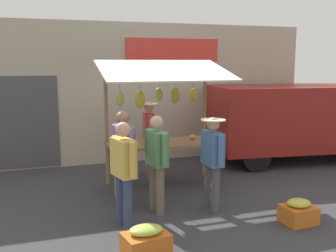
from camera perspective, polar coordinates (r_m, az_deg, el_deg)
name	(u,v)px	position (r m, az deg, el deg)	size (l,w,h in m)	color
ground_plane	(163,185)	(8.10, -0.68, -8.44)	(40.00, 40.00, 0.00)	#38383D
street_backdrop	(134,93)	(9.85, -4.86, 4.77)	(9.00, 0.30, 3.40)	#B2A893
market_stall	(162,108)	(7.81, -0.88, 2.63)	(2.50, 1.46, 2.50)	olive
vendor_with_sunhat	(149,133)	(8.54, -2.77, -0.96)	(0.42, 0.69, 1.61)	#726656
shopper_in_striped_shirt	(157,157)	(6.44, -1.65, -4.53)	(0.28, 0.69, 1.61)	#726656
shopper_with_ponytail	(212,157)	(6.56, 6.42, -4.40)	(0.41, 0.68, 1.57)	#4C4C51
shopper_in_grey_tee	(123,152)	(6.74, -6.44, -3.70)	(0.33, 0.69, 1.65)	#4C4C51
shopper_with_shopping_bag	(124,168)	(5.88, -6.43, -5.98)	(0.32, 0.67, 1.60)	navy
parked_van	(294,116)	(10.36, 17.64, 1.37)	(4.59, 2.36, 1.88)	maroon
produce_crate_near	(146,242)	(5.27, -3.20, -16.31)	(0.63, 0.50, 0.40)	#D1661E
produce_crate_side	(298,212)	(6.53, 18.28, -11.70)	(0.51, 0.45, 0.38)	#D1661E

